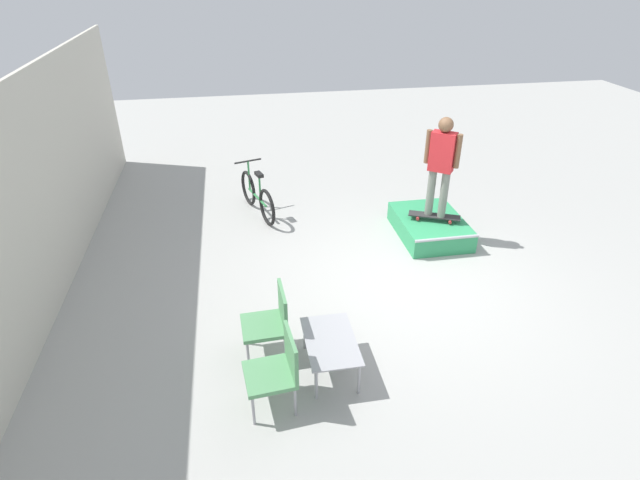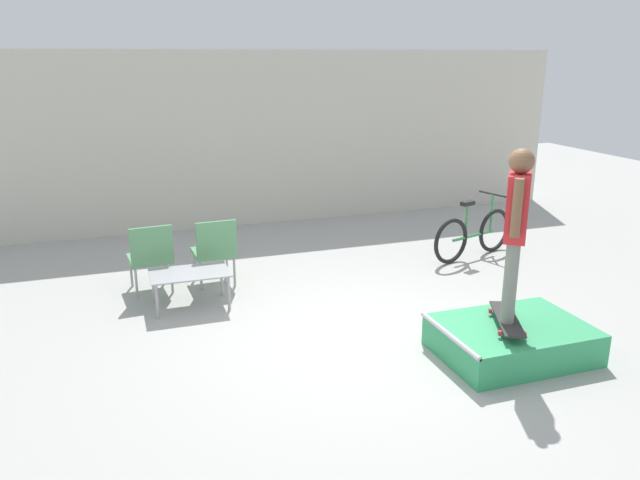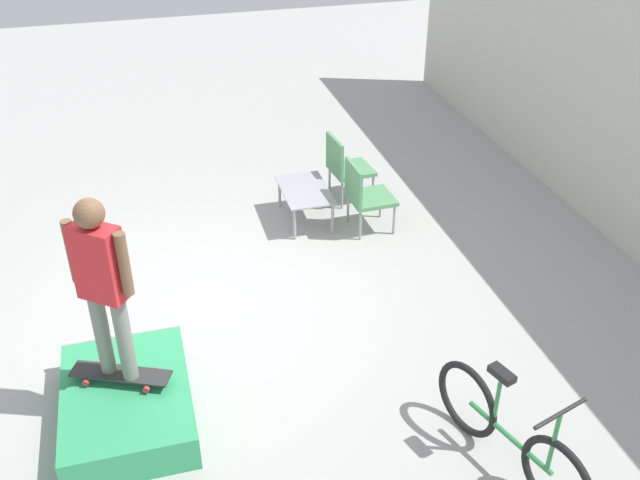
{
  "view_description": "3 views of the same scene",
  "coord_description": "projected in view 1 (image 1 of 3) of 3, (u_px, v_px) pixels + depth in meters",
  "views": [
    {
      "loc": [
        -5.8,
        2.34,
        4.27
      ],
      "look_at": [
        0.26,
        1.27,
        0.74
      ],
      "focal_mm": 28.0,
      "sensor_mm": 36.0,
      "label": 1
    },
    {
      "loc": [
        -2.31,
        -5.65,
        2.94
      ],
      "look_at": [
        -0.06,
        0.94,
        0.85
      ],
      "focal_mm": 35.0,
      "sensor_mm": 36.0,
      "label": 2
    },
    {
      "loc": [
        6.11,
        -0.44,
        4.59
      ],
      "look_at": [
        0.09,
        1.21,
        0.71
      ],
      "focal_mm": 40.0,
      "sensor_mm": 36.0,
      "label": 3
    }
  ],
  "objects": [
    {
      "name": "coffee_table",
      "position": [
        331.0,
        344.0,
        5.71
      ],
      "size": [
        0.93,
        0.58,
        0.44
      ],
      "color": "#9E9EA3",
      "rests_on": "ground_plane"
    },
    {
      "name": "patio_chair_left",
      "position": [
        278.0,
        368.0,
        5.22
      ],
      "size": [
        0.57,
        0.57,
        0.9
      ],
      "rotation": [
        0.0,
        0.0,
        3.24
      ],
      "color": "#99999E",
      "rests_on": "ground_plane"
    },
    {
      "name": "person_skater",
      "position": [
        441.0,
        160.0,
        7.95
      ],
      "size": [
        0.39,
        0.47,
        1.68
      ],
      "rotation": [
        0.0,
        0.0,
        0.91
      ],
      "color": "gray",
      "rests_on": "skateboard_on_ramp"
    },
    {
      "name": "skateboard_on_ramp",
      "position": [
        434.0,
        216.0,
        8.44
      ],
      "size": [
        0.54,
        0.87,
        0.07
      ],
      "rotation": [
        0.0,
        0.0,
        1.15
      ],
      "color": "#2D2D2D",
      "rests_on": "skate_ramp_box"
    },
    {
      "name": "patio_chair_right",
      "position": [
        271.0,
        319.0,
        5.91
      ],
      "size": [
        0.54,
        0.54,
        0.9
      ],
      "rotation": [
        0.0,
        0.0,
        3.18
      ],
      "color": "#99999E",
      "rests_on": "ground_plane"
    },
    {
      "name": "skate_ramp_box",
      "position": [
        430.0,
        226.0,
        8.64
      ],
      "size": [
        1.49,
        1.07,
        0.36
      ],
      "color": "#339E60",
      "rests_on": "ground_plane"
    },
    {
      "name": "bicycle",
      "position": [
        257.0,
        196.0,
        9.27
      ],
      "size": [
        1.58,
        0.64,
        0.93
      ],
      "rotation": [
        0.0,
        0.0,
        0.3
      ],
      "color": "black",
      "rests_on": "ground_plane"
    },
    {
      "name": "ground_plane",
      "position": [
        407.0,
        284.0,
        7.43
      ],
      "size": [
        24.0,
        24.0,
        0.0
      ],
      "primitive_type": "plane",
      "color": "#A8A8A3"
    },
    {
      "name": "house_wall_back",
      "position": [
        19.0,
        222.0,
        5.93
      ],
      "size": [
        12.0,
        0.06,
        3.0
      ],
      "color": "beige",
      "rests_on": "ground_plane"
    }
  ]
}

